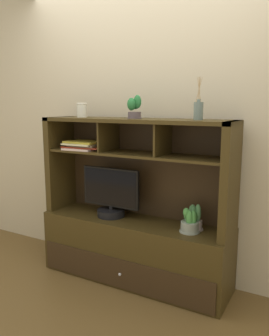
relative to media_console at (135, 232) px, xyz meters
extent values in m
cube|color=brown|center=(0.00, -0.01, -0.43)|extent=(6.00, 6.00, 0.02)
cube|color=beige|center=(0.00, 0.25, 0.98)|extent=(6.00, 0.02, 2.80)
cube|color=#3B2D12|center=(0.00, -0.01, -0.15)|extent=(1.63, 0.45, 0.53)
cube|color=#322313|center=(0.00, -0.24, -0.27)|extent=(1.57, 0.01, 0.25)
sphere|color=silver|center=(0.00, -0.25, -0.27)|extent=(0.02, 0.02, 0.02)
cube|color=#3B2D12|center=(-0.79, -0.01, 0.54)|extent=(0.06, 0.37, 0.85)
cube|color=#3B2D12|center=(0.79, -0.01, 0.54)|extent=(0.06, 0.37, 0.85)
cube|color=#322313|center=(0.00, 0.17, 0.53)|extent=(1.57, 0.02, 0.82)
cube|color=#3B2D12|center=(0.00, -0.01, 0.95)|extent=(1.63, 0.37, 0.03)
cube|color=#3B2D12|center=(0.00, -0.01, 0.68)|extent=(1.51, 0.34, 0.02)
cube|color=#3B2D12|center=(-0.25, -0.01, 0.81)|extent=(0.02, 0.32, 0.25)
cube|color=#3B2D12|center=(0.25, -0.01, 0.81)|extent=(0.02, 0.32, 0.25)
cylinder|color=black|center=(-0.23, -0.02, 0.15)|extent=(0.24, 0.24, 0.06)
cylinder|color=black|center=(-0.23, -0.02, 0.19)|extent=(0.04, 0.04, 0.03)
cube|color=black|center=(-0.23, -0.02, 0.37)|extent=(0.54, 0.03, 0.34)
cube|color=black|center=(-0.23, -0.04, 0.37)|extent=(0.51, 0.00, 0.31)
cylinder|color=silver|center=(0.52, 0.02, 0.15)|extent=(0.12, 0.12, 0.07)
cylinder|color=silver|center=(0.52, 0.02, 0.12)|extent=(0.14, 0.14, 0.01)
ellipsoid|color=#53955A|center=(0.54, 0.02, 0.25)|extent=(0.05, 0.04, 0.14)
ellipsoid|color=#53955A|center=(0.49, 0.05, 0.26)|extent=(0.06, 0.06, 0.10)
ellipsoid|color=#53955A|center=(0.51, 0.00, 0.24)|extent=(0.04, 0.05, 0.14)
cylinder|color=gray|center=(0.51, -0.05, 0.16)|extent=(0.14, 0.14, 0.08)
cylinder|color=gray|center=(0.51, -0.05, 0.12)|extent=(0.16, 0.16, 0.01)
ellipsoid|color=#469243|center=(0.53, -0.05, 0.22)|extent=(0.05, 0.05, 0.14)
ellipsoid|color=#469243|center=(0.53, -0.01, 0.22)|extent=(0.04, 0.07, 0.09)
ellipsoid|color=#469243|center=(0.48, -0.01, 0.22)|extent=(0.07, 0.06, 0.06)
ellipsoid|color=#469243|center=(0.48, -0.06, 0.27)|extent=(0.05, 0.04, 0.07)
ellipsoid|color=#469243|center=(0.51, -0.07, 0.22)|extent=(0.05, 0.05, 0.13)
cube|color=beige|center=(-0.50, -0.05, 0.70)|extent=(0.29, 0.27, 0.02)
cube|color=#A93722|center=(-0.49, -0.05, 0.71)|extent=(0.37, 0.20, 0.01)
cube|color=gray|center=(-0.49, -0.04, 0.72)|extent=(0.28, 0.16, 0.02)
cube|color=beige|center=(-0.50, -0.05, 0.74)|extent=(0.29, 0.23, 0.01)
cube|color=gold|center=(-0.49, -0.04, 0.75)|extent=(0.32, 0.23, 0.02)
cylinder|color=slate|center=(0.53, -0.01, 1.03)|extent=(0.07, 0.07, 0.13)
cylinder|color=slate|center=(0.53, -0.01, 1.10)|extent=(0.03, 0.03, 0.02)
cylinder|color=tan|center=(0.54, -0.01, 1.18)|extent=(0.00, 0.03, 0.18)
cylinder|color=tan|center=(0.53, 0.00, 1.18)|extent=(0.02, 0.02, 0.18)
cylinder|color=tan|center=(0.53, 0.00, 1.18)|extent=(0.05, 0.01, 0.17)
cylinder|color=tan|center=(0.53, -0.01, 1.18)|extent=(0.02, 0.03, 0.18)
cylinder|color=tan|center=(0.53, -0.01, 1.18)|extent=(0.01, 0.02, 0.18)
cylinder|color=tan|center=(0.53, -0.01, 1.18)|extent=(0.04, 0.01, 0.17)
cylinder|color=tan|center=(0.53, -0.01, 1.18)|extent=(0.02, 0.01, 0.18)
cylinder|color=#564A4E|center=(0.00, -0.01, 0.99)|extent=(0.10, 0.10, 0.05)
cylinder|color=#564A4E|center=(0.00, -0.01, 0.97)|extent=(0.12, 0.12, 0.01)
ellipsoid|color=#257036|center=(0.02, 0.00, 1.10)|extent=(0.07, 0.04, 0.11)
ellipsoid|color=#257036|center=(-0.01, 0.02, 1.08)|extent=(0.08, 0.06, 0.09)
ellipsoid|color=#257036|center=(-0.01, -0.03, 1.08)|extent=(0.07, 0.06, 0.10)
cylinder|color=silver|center=(-0.53, 0.00, 1.02)|extent=(0.09, 0.09, 0.11)
torus|color=silver|center=(-0.53, 0.00, 1.08)|extent=(0.09, 0.09, 0.01)
camera|label=1|loc=(1.37, -2.45, 1.08)|focal=37.05mm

